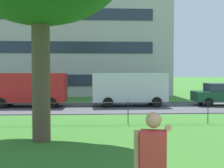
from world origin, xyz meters
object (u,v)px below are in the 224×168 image
at_px(panel_van_far_right, 28,88).
at_px(panel_van_right, 129,87).
at_px(car_dark_green_left, 222,94).
at_px(apartment_building_background, 49,22).

relative_size(panel_van_far_right, panel_van_right, 1.00).
bearing_deg(panel_van_right, car_dark_green_left, -0.16).
bearing_deg(car_dark_green_left, apartment_building_background, 135.00).
height_order(car_dark_green_left, apartment_building_background, apartment_building_background).
distance_m(panel_van_far_right, apartment_building_background, 15.57).
distance_m(car_dark_green_left, apartment_building_background, 21.09).
relative_size(car_dark_green_left, apartment_building_background, 0.16).
xyz_separation_m(panel_van_far_right, panel_van_right, (6.78, 0.03, 0.00)).
distance_m(panel_van_far_right, car_dark_green_left, 13.25).
bearing_deg(panel_van_far_right, apartment_building_background, 93.19).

